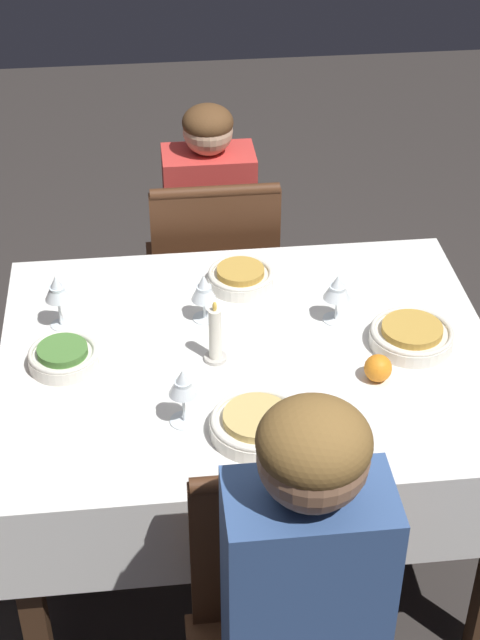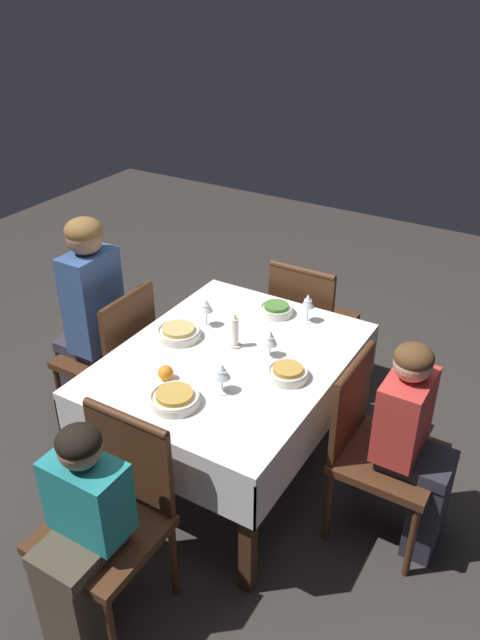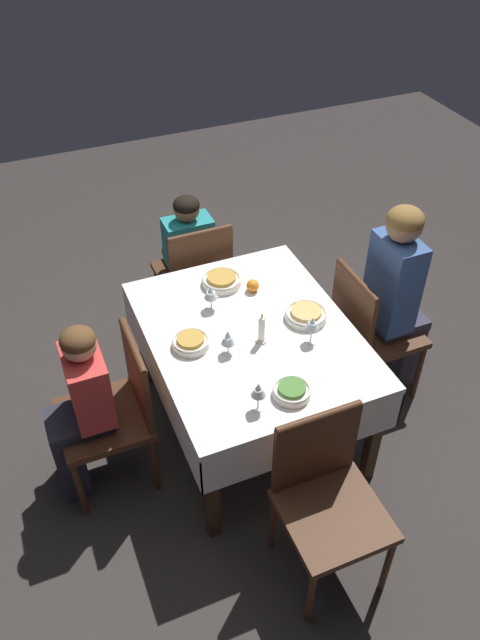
{
  "view_description": "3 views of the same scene",
  "coord_description": "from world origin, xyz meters",
  "px_view_note": "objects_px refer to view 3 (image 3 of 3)",
  "views": [
    {
      "loc": [
        -0.25,
        -2.01,
        2.28
      ],
      "look_at": [
        -0.02,
        0.06,
        0.79
      ],
      "focal_mm": 55.0,
      "sensor_mm": 36.0,
      "label": 1
    },
    {
      "loc": [
        2.11,
        1.32,
        2.38
      ],
      "look_at": [
        -0.07,
        0.02,
        0.89
      ],
      "focal_mm": 35.0,
      "sensor_mm": 36.0,
      "label": 2
    },
    {
      "loc": [
        -2.19,
        0.97,
        2.86
      ],
      "look_at": [
        -0.07,
        0.09,
        0.89
      ],
      "focal_mm": 35.0,
      "sensor_mm": 36.0,
      "label": 3
    }
  ],
  "objects_px": {
    "chair_south": "(369,327)",
    "bowl_north": "(191,342)",
    "chair_west": "(327,494)",
    "bowl_east": "(222,280)",
    "candle_centerpiece": "(261,331)",
    "person_adult_denim": "(398,292)",
    "bowl_west": "(291,391)",
    "wine_glass_west": "(258,390)",
    "chair_north": "(115,407)",
    "dining_table": "(250,344)",
    "wine_glass_north": "(228,338)",
    "wine_glass_east": "(211,293)",
    "chair_east": "(196,273)",
    "wine_glass_south": "(312,324)",
    "bowl_south": "(306,314)",
    "orange_fruit": "(253,286)",
    "person_child_red": "(79,407)",
    "person_child_teal": "(187,253)"
  },
  "relations": [
    {
      "from": "chair_south",
      "to": "bowl_north",
      "type": "height_order",
      "value": "chair_south"
    },
    {
      "from": "chair_south",
      "to": "chair_west",
      "type": "xyz_separation_m",
      "value": [
        -0.89,
        0.76,
        0.0
      ]
    },
    {
      "from": "bowl_east",
      "to": "candle_centerpiece",
      "type": "relative_size",
      "value": 1.23
    },
    {
      "from": "chair_west",
      "to": "person_adult_denim",
      "type": "distance_m",
      "value": 1.29
    },
    {
      "from": "bowl_west",
      "to": "wine_glass_west",
      "type": "xyz_separation_m",
      "value": [
        -0.01,
        0.17,
        0.09
      ]
    },
    {
      "from": "chair_north",
      "to": "chair_west",
      "type": "height_order",
      "value": "same"
    },
    {
      "from": "dining_table",
      "to": "bowl_north",
      "type": "bearing_deg",
      "value": 87.3
    },
    {
      "from": "dining_table",
      "to": "wine_glass_north",
      "type": "relative_size",
      "value": 9.05
    },
    {
      "from": "wine_glass_east",
      "to": "wine_glass_north",
      "type": "bearing_deg",
      "value": 172.87
    },
    {
      "from": "bowl_north",
      "to": "chair_south",
      "type": "bearing_deg",
      "value": -90.53
    },
    {
      "from": "chair_south",
      "to": "wine_glass_east",
      "type": "relative_size",
      "value": 6.2
    },
    {
      "from": "chair_east",
      "to": "wine_glass_west",
      "type": "xyz_separation_m",
      "value": [
        -1.37,
        0.18,
        0.34
      ]
    },
    {
      "from": "wine_glass_north",
      "to": "dining_table",
      "type": "bearing_deg",
      "value": -58.36
    },
    {
      "from": "bowl_north",
      "to": "bowl_west",
      "type": "bearing_deg",
      "value": -147.23
    },
    {
      "from": "bowl_east",
      "to": "wine_glass_south",
      "type": "bearing_deg",
      "value": -158.37
    },
    {
      "from": "bowl_south",
      "to": "orange_fruit",
      "type": "distance_m",
      "value": 0.36
    },
    {
      "from": "person_child_red",
      "to": "bowl_north",
      "type": "height_order",
      "value": "person_child_red"
    },
    {
      "from": "wine_glass_south",
      "to": "wine_glass_east",
      "type": "relative_size",
      "value": 1.08
    },
    {
      "from": "orange_fruit",
      "to": "chair_north",
      "type": "bearing_deg",
      "value": 110.78
    },
    {
      "from": "bowl_east",
      "to": "wine_glass_west",
      "type": "height_order",
      "value": "wine_glass_west"
    },
    {
      "from": "chair_west",
      "to": "bowl_north",
      "type": "xyz_separation_m",
      "value": [
        0.9,
        0.31,
        0.25
      ]
    },
    {
      "from": "bowl_north",
      "to": "bowl_east",
      "type": "relative_size",
      "value": 0.85
    },
    {
      "from": "person_adult_denim",
      "to": "dining_table",
      "type": "bearing_deg",
      "value": 90.33
    },
    {
      "from": "candle_centerpiece",
      "to": "dining_table",
      "type": "bearing_deg",
      "value": 13.29
    },
    {
      "from": "person_child_teal",
      "to": "wine_glass_south",
      "type": "xyz_separation_m",
      "value": [
        -1.24,
        -0.25,
        0.29
      ]
    },
    {
      "from": "chair_south",
      "to": "bowl_south",
      "type": "xyz_separation_m",
      "value": [
        -0.02,
        0.44,
        0.25
      ]
    },
    {
      "from": "chair_west",
      "to": "wine_glass_west",
      "type": "distance_m",
      "value": 0.55
    },
    {
      "from": "wine_glass_north",
      "to": "candle_centerpiece",
      "type": "height_order",
      "value": "candle_centerpiece"
    },
    {
      "from": "bowl_west",
      "to": "orange_fruit",
      "type": "relative_size",
      "value": 2.54
    },
    {
      "from": "chair_north",
      "to": "bowl_west",
      "type": "xyz_separation_m",
      "value": [
        -0.45,
        -0.74,
        0.25
      ]
    },
    {
      "from": "bowl_south",
      "to": "chair_west",
      "type": "bearing_deg",
      "value": 159.5
    },
    {
      "from": "wine_glass_west",
      "to": "chair_east",
      "type": "bearing_deg",
      "value": -7.33
    },
    {
      "from": "person_adult_denim",
      "to": "bowl_west",
      "type": "relative_size",
      "value": 7.03
    },
    {
      "from": "wine_glass_north",
      "to": "chair_west",
      "type": "bearing_deg",
      "value": -169.08
    },
    {
      "from": "bowl_west",
      "to": "orange_fruit",
      "type": "xyz_separation_m",
      "value": [
        0.78,
        -0.15,
        0.01
      ]
    },
    {
      "from": "person_adult_denim",
      "to": "wine_glass_west",
      "type": "relative_size",
      "value": 7.85
    },
    {
      "from": "chair_east",
      "to": "candle_centerpiece",
      "type": "bearing_deg",
      "value": 91.14
    },
    {
      "from": "wine_glass_east",
      "to": "person_child_teal",
      "type": "bearing_deg",
      "value": -8.62
    },
    {
      "from": "bowl_north",
      "to": "candle_centerpiece",
      "type": "relative_size",
      "value": 1.04
    },
    {
      "from": "person_child_red",
      "to": "bowl_north",
      "type": "relative_size",
      "value": 5.55
    },
    {
      "from": "wine_glass_south",
      "to": "bowl_north",
      "type": "distance_m",
      "value": 0.61
    },
    {
      "from": "person_adult_denim",
      "to": "wine_glass_north",
      "type": "bearing_deg",
      "value": 95.7
    },
    {
      "from": "chair_south",
      "to": "candle_centerpiece",
      "type": "relative_size",
      "value": 4.92
    },
    {
      "from": "chair_east",
      "to": "person_child_teal",
      "type": "relative_size",
      "value": 0.9
    },
    {
      "from": "wine_glass_west",
      "to": "orange_fruit",
      "type": "height_order",
      "value": "wine_glass_west"
    },
    {
      "from": "chair_south",
      "to": "person_child_teal",
      "type": "bearing_deg",
      "value": 35.44
    },
    {
      "from": "person_child_red",
      "to": "wine_glass_east",
      "type": "height_order",
      "value": "person_child_red"
    },
    {
      "from": "chair_north",
      "to": "bowl_east",
      "type": "xyz_separation_m",
      "value": [
        0.46,
        -0.76,
        0.25
      ]
    },
    {
      "from": "chair_north",
      "to": "chair_east",
      "type": "height_order",
      "value": "same"
    },
    {
      "from": "dining_table",
      "to": "wine_glass_west",
      "type": "height_order",
      "value": "wine_glass_west"
    }
  ]
}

